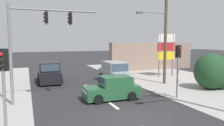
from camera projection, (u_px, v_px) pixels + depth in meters
The scene contains 13 objects.
ground_plane at pixel (133, 120), 10.59m from camera, with size 140.00×140.00×0.00m, color #28282B.
lane_dash_mid at pixel (111, 104), 13.37m from camera, with size 0.20×2.40×0.01m, color silver.
lane_dash_far at pixel (89, 87), 18.00m from camera, with size 0.20×2.40×0.01m, color silver.
utility_pole_midground_right at pixel (164, 31), 19.09m from camera, with size 3.78×0.28×8.65m.
traffic_signal_mast at pixel (33, 36), 13.11m from camera, with size 5.29×0.47×6.00m.
pedestal_signal_right_kerb at pixel (178, 62), 14.48m from camera, with size 0.44×0.30×3.56m.
pedestal_signal_left_kerb at pixel (3, 79), 8.11m from camera, with size 0.44×0.31×3.56m.
shopping_plaza_sign at pixel (166, 49), 23.32m from camera, with size 2.10×0.16×4.60m.
roadside_bush at pixel (213, 72), 17.26m from camera, with size 2.89×2.47×2.87m.
shopfront_wall_far at pixel (152, 56), 29.23m from camera, with size 12.00×1.00×3.60m, color gray.
suv_kerbside_parked at pixel (115, 73), 20.30m from camera, with size 2.12×4.57×1.90m.
hatchback_receding_far at pixel (112, 89), 14.35m from camera, with size 3.67×1.83×1.53m.
suv_oncoming_near at pixel (49, 73), 20.25m from camera, with size 2.19×4.60×1.90m.
Camera 1 is at (-4.72, -9.16, 3.85)m, focal length 35.00 mm.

